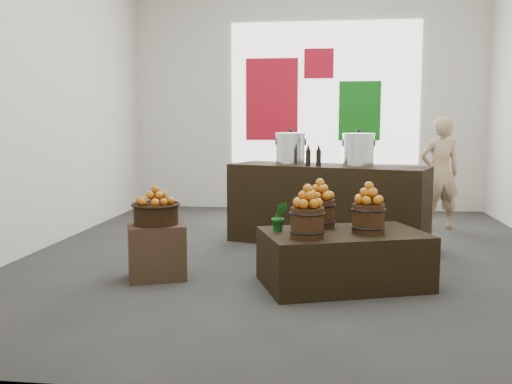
# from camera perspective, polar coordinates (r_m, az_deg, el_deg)

# --- Properties ---
(ground) EXTENTS (7.00, 7.00, 0.00)m
(ground) POSITION_cam_1_polar(r_m,az_deg,el_deg) (6.62, 3.84, -6.11)
(ground) COLOR #343431
(ground) RESTS_ON ground
(back_wall) EXTENTS (6.00, 0.04, 4.00)m
(back_wall) POSITION_cam_1_polar(r_m,az_deg,el_deg) (9.97, 5.10, 9.79)
(back_wall) COLOR silver
(back_wall) RESTS_ON ground
(back_opening) EXTENTS (3.20, 0.02, 2.40)m
(back_opening) POSITION_cam_1_polar(r_m,az_deg,el_deg) (9.94, 6.85, 9.77)
(back_opening) COLOR white
(back_opening) RESTS_ON back_wall
(deco_red_left) EXTENTS (0.90, 0.04, 1.40)m
(deco_red_left) POSITION_cam_1_polar(r_m,az_deg,el_deg) (9.97, 1.59, 9.23)
(deco_red_left) COLOR #B70E22
(deco_red_left) RESTS_ON back_wall
(deco_green_right) EXTENTS (0.70, 0.04, 1.00)m
(deco_green_right) POSITION_cam_1_polar(r_m,az_deg,el_deg) (9.93, 10.32, 7.98)
(deco_green_right) COLOR #106813
(deco_green_right) RESTS_ON back_wall
(deco_red_upper) EXTENTS (0.50, 0.04, 0.50)m
(deco_red_upper) POSITION_cam_1_polar(r_m,az_deg,el_deg) (9.97, 6.30, 12.65)
(deco_red_upper) COLOR #B70E22
(deco_red_upper) RESTS_ON back_wall
(crate) EXTENTS (0.65, 0.59, 0.53)m
(crate) POSITION_cam_1_polar(r_m,az_deg,el_deg) (5.59, -9.90, -5.88)
(crate) COLOR #4B3123
(crate) RESTS_ON ground
(wicker_basket) EXTENTS (0.42, 0.42, 0.19)m
(wicker_basket) POSITION_cam_1_polar(r_m,az_deg,el_deg) (5.52, -9.97, -2.23)
(wicker_basket) COLOR black
(wicker_basket) RESTS_ON crate
(apples_in_basket) EXTENTS (0.33, 0.33, 0.18)m
(apples_in_basket) POSITION_cam_1_polar(r_m,az_deg,el_deg) (5.49, -10.01, -0.34)
(apples_in_basket) COLOR #A60C05
(apples_in_basket) RESTS_ON wicker_basket
(display_table) EXTENTS (1.66, 1.32, 0.50)m
(display_table) POSITION_cam_1_polar(r_m,az_deg,el_deg) (5.33, 8.72, -6.60)
(display_table) COLOR black
(display_table) RESTS_ON ground
(apple_bucket_front_left) EXTENTS (0.29, 0.29, 0.27)m
(apple_bucket_front_left) POSITION_cam_1_polar(r_m,az_deg,el_deg) (4.94, 5.14, -3.08)
(apple_bucket_front_left) COLOR #3D2410
(apple_bucket_front_left) RESTS_ON display_table
(apples_in_bucket_front_left) EXTENTS (0.22, 0.22, 0.19)m
(apples_in_bucket_front_left) POSITION_cam_1_polar(r_m,az_deg,el_deg) (4.91, 5.17, -0.43)
(apples_in_bucket_front_left) COLOR #A60C05
(apples_in_bucket_front_left) RESTS_ON apple_bucket_front_left
(apple_bucket_front_right) EXTENTS (0.29, 0.29, 0.27)m
(apple_bucket_front_right) POSITION_cam_1_polar(r_m,az_deg,el_deg) (5.23, 11.17, -2.63)
(apple_bucket_front_right) COLOR #3D2410
(apple_bucket_front_right) RESTS_ON display_table
(apples_in_bucket_front_right) EXTENTS (0.22, 0.22, 0.19)m
(apples_in_bucket_front_right) POSITION_cam_1_polar(r_m,az_deg,el_deg) (5.20, 11.22, -0.12)
(apples_in_bucket_front_right) COLOR #A60C05
(apples_in_bucket_front_right) RESTS_ON apple_bucket_front_right
(apple_bucket_rear) EXTENTS (0.29, 0.29, 0.27)m
(apple_bucket_rear) POSITION_cam_1_polar(r_m,az_deg,el_deg) (5.46, 6.37, -2.15)
(apple_bucket_rear) COLOR #3D2410
(apple_bucket_rear) RESTS_ON display_table
(apples_in_bucket_rear) EXTENTS (0.22, 0.22, 0.19)m
(apples_in_bucket_rear) POSITION_cam_1_polar(r_m,az_deg,el_deg) (5.43, 6.41, 0.26)
(apples_in_bucket_rear) COLOR #A60C05
(apples_in_bucket_rear) RESTS_ON apple_bucket_rear
(herb_garnish_right) EXTENTS (0.26, 0.24, 0.24)m
(herb_garnish_right) POSITION_cam_1_polar(r_m,az_deg,el_deg) (5.61, 12.05, -2.17)
(herb_garnish_right) COLOR #14621A
(herb_garnish_right) RESTS_ON display_table
(herb_garnish_left) EXTENTS (0.17, 0.15, 0.27)m
(herb_garnish_left) POSITION_cam_1_polar(r_m,az_deg,el_deg) (5.23, 2.36, -2.48)
(herb_garnish_left) COLOR #14621A
(herb_garnish_left) RESTS_ON display_table
(counter) EXTENTS (2.51, 1.50, 0.98)m
(counter) POSITION_cam_1_polar(r_m,az_deg,el_deg) (7.07, 7.12, -1.29)
(counter) COLOR black
(counter) RESTS_ON ground
(stock_pot_left) EXTENTS (0.37, 0.37, 0.37)m
(stock_pot_left) POSITION_cam_1_polar(r_m,az_deg,el_deg) (7.18, 3.48, 4.29)
(stock_pot_left) COLOR silver
(stock_pot_left) RESTS_ON counter
(stock_pot_center) EXTENTS (0.37, 0.37, 0.37)m
(stock_pot_center) POSITION_cam_1_polar(r_m,az_deg,el_deg) (6.89, 10.21, 4.09)
(stock_pot_center) COLOR silver
(stock_pot_center) RESTS_ON counter
(oil_cruets) EXTENTS (0.19, 0.12, 0.27)m
(oil_cruets) POSITION_cam_1_polar(r_m,az_deg,el_deg) (6.78, 6.54, 3.69)
(oil_cruets) COLOR black
(oil_cruets) RESTS_ON counter
(shopper) EXTENTS (0.64, 0.49, 1.58)m
(shopper) POSITION_cam_1_polar(r_m,az_deg,el_deg) (8.39, 17.87, 1.77)
(shopper) COLOR tan
(shopper) RESTS_ON ground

